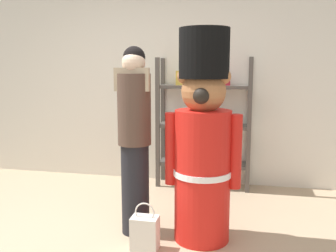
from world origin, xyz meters
TOP-DOWN VIEW (x-y plane):
  - back_wall at (0.00, 2.20)m, footprint 6.40×0.12m
  - merchandise_shelf at (0.51, 1.98)m, footprint 1.17×0.35m
  - teddy_bear_guard at (0.69, 0.48)m, footprint 0.66×0.50m
  - person_shopper at (0.08, 0.49)m, footprint 0.31×0.30m
  - shopping_bag at (0.26, 0.19)m, footprint 0.22×0.16m

SIDE VIEW (x-z plane):
  - shopping_bag at x=0.26m, z-range -0.06..0.35m
  - merchandise_shelf at x=0.51m, z-range 0.02..1.65m
  - teddy_bear_guard at x=0.69m, z-range -0.05..1.77m
  - person_shopper at x=0.08m, z-range 0.05..1.74m
  - back_wall at x=0.00m, z-range 0.00..2.60m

